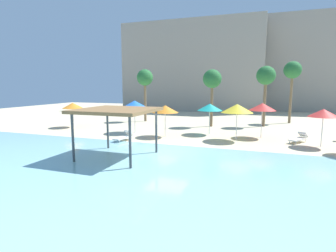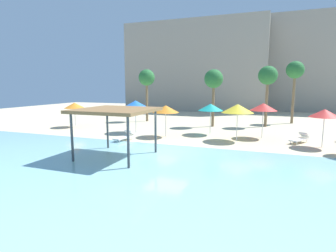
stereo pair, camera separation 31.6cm
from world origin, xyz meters
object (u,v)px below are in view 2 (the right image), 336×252
object	(u,v)px
beach_umbrella_red_3	(263,107)
beach_umbrella_blue_0	(135,104)
shade_pavilion	(116,112)
palm_tree_0	(147,79)
palm_tree_3	(268,77)
beach_umbrella_orange_6	(74,105)
lounge_chair_1	(125,136)
beach_umbrella_teal_4	(211,107)
beach_umbrella_orange_5	(166,109)
beach_umbrella_yellow_7	(238,109)
palm_tree_2	(214,80)
palm_tree_1	(295,72)
lounge_chair_4	(300,139)
beach_umbrella_red_1	(325,113)

from	to	relation	value
beach_umbrella_red_3	beach_umbrella_blue_0	bearing A→B (deg)	-172.70
shade_pavilion	palm_tree_0	xyz separation A→B (m)	(-5.29, 15.61, 2.28)
palm_tree_0	palm_tree_3	xyz separation A→B (m)	(13.32, 0.26, 0.09)
beach_umbrella_orange_6	palm_tree_3	distance (m)	19.77
beach_umbrella_orange_6	lounge_chair_1	distance (m)	9.45
beach_umbrella_teal_4	beach_umbrella_orange_5	size ratio (longest dim) A/B	1.02
shade_pavilion	palm_tree_3	bearing A→B (deg)	63.16
beach_umbrella_yellow_7	palm_tree_2	size ratio (longest dim) A/B	0.48
beach_umbrella_orange_5	palm_tree_2	size ratio (longest dim) A/B	0.45
beach_umbrella_red_3	shade_pavilion	bearing A→B (deg)	-130.08
beach_umbrella_yellow_7	lounge_chair_1	xyz separation A→B (m)	(-8.09, -3.00, -2.16)
beach_umbrella_orange_5	beach_umbrella_blue_0	bearing A→B (deg)	165.08
beach_umbrella_blue_0	palm_tree_3	bearing A→B (deg)	35.83
beach_umbrella_teal_4	palm_tree_1	world-z (taller)	palm_tree_1
beach_umbrella_yellow_7	lounge_chair_4	world-z (taller)	beach_umbrella_yellow_7
beach_umbrella_red_3	palm_tree_0	distance (m)	14.79
beach_umbrella_blue_0	palm_tree_0	xyz separation A→B (m)	(-2.42, 7.61, 2.43)
beach_umbrella_red_1	lounge_chair_1	distance (m)	14.30
beach_umbrella_red_1	beach_umbrella_teal_4	size ratio (longest dim) A/B	0.99
beach_umbrella_teal_4	beach_umbrella_orange_6	world-z (taller)	beach_umbrella_teal_4
shade_pavilion	beach_umbrella_red_1	xyz separation A→B (m)	(11.88, 7.24, -0.36)
beach_umbrella_blue_0	palm_tree_3	world-z (taller)	palm_tree_3
lounge_chair_1	shade_pavilion	bearing A→B (deg)	33.68
beach_umbrella_orange_5	palm_tree_1	distance (m)	16.58
shade_pavilion	palm_tree_2	bearing A→B (deg)	78.39
beach_umbrella_orange_6	beach_umbrella_blue_0	bearing A→B (deg)	-5.97
beach_umbrella_red_1	beach_umbrella_orange_5	xyz separation A→B (m)	(-11.52, -0.10, -0.05)
palm_tree_0	beach_umbrella_yellow_7	bearing A→B (deg)	-35.65
palm_tree_1	palm_tree_2	xyz separation A→B (m)	(-7.88, -5.48, -0.96)
beach_umbrella_yellow_7	palm_tree_2	distance (m)	7.73
palm_tree_2	beach_umbrella_teal_4	bearing A→B (deg)	-81.33
palm_tree_3	beach_umbrella_orange_6	bearing A→B (deg)	-158.71
lounge_chair_4	beach_umbrella_yellow_7	bearing A→B (deg)	-46.80
shade_pavilion	beach_umbrella_teal_4	distance (m)	10.15
beach_umbrella_yellow_7	palm_tree_0	xyz separation A→B (m)	(-11.38, 8.16, 2.51)
lounge_chair_4	palm_tree_0	xyz separation A→B (m)	(-15.89, 7.33, 4.67)
lounge_chair_4	palm_tree_2	xyz separation A→B (m)	(-7.70, 5.83, 4.43)
beach_umbrella_blue_0	lounge_chair_4	size ratio (longest dim) A/B	1.51
palm_tree_0	beach_umbrella_orange_6	bearing A→B (deg)	-125.62
beach_umbrella_teal_4	beach_umbrella_orange_6	xyz separation A→B (m)	(-13.80, -0.72, -0.16)
beach_umbrella_teal_4	palm_tree_3	xyz separation A→B (m)	(4.43, 6.38, 2.72)
beach_umbrella_red_3	beach_umbrella_orange_6	distance (m)	18.10
shade_pavilion	beach_umbrella_orange_6	distance (m)	13.46
lounge_chair_4	shade_pavilion	bearing A→B (deg)	-19.26
beach_umbrella_teal_4	beach_umbrella_blue_0	bearing A→B (deg)	-167.05
beach_umbrella_orange_5	shade_pavilion	bearing A→B (deg)	-92.86
beach_umbrella_red_3	palm_tree_2	world-z (taller)	palm_tree_2
lounge_chair_4	palm_tree_3	world-z (taller)	palm_tree_3
shade_pavilion	lounge_chair_1	bearing A→B (deg)	114.22
palm_tree_0	beach_umbrella_red_3	bearing A→B (deg)	-25.30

